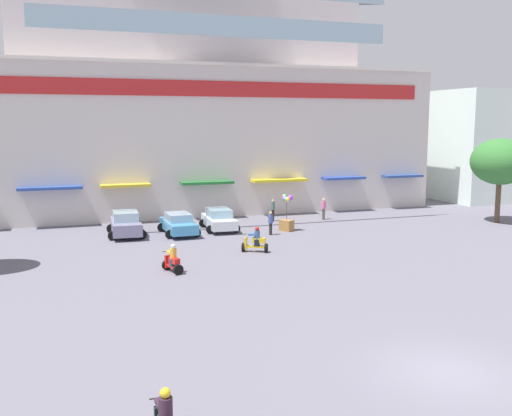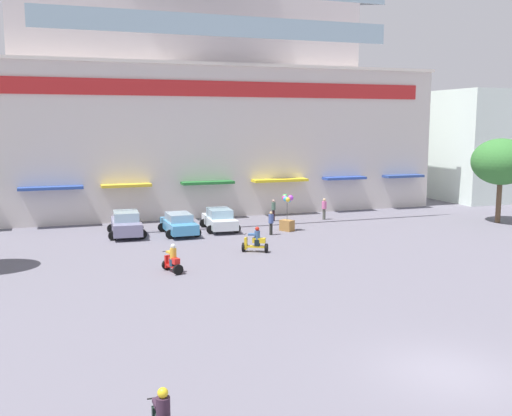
{
  "view_description": "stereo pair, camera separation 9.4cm",
  "coord_description": "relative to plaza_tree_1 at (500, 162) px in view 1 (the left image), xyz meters",
  "views": [
    {
      "loc": [
        -10.83,
        -13.77,
        7.41
      ],
      "look_at": [
        -1.08,
        14.55,
        3.0
      ],
      "focal_mm": 41.1,
      "sensor_mm": 36.0,
      "label": 1
    },
    {
      "loc": [
        -10.74,
        -13.8,
        7.41
      ],
      "look_at": [
        -1.08,
        14.55,
        3.0
      ],
      "focal_mm": 41.1,
      "sensor_mm": 36.0,
      "label": 2
    }
  ],
  "objects": [
    {
      "name": "pedestrian_0",
      "position": [
        -17.63,
        0.92,
        -3.61
      ],
      "size": [
        0.45,
        0.45,
        1.57
      ],
      "color": "black",
      "rests_on": "ground"
    },
    {
      "name": "flank_building_right",
      "position": [
        10.53,
        11.79,
        0.67
      ],
      "size": [
        13.92,
        8.86,
        10.35
      ],
      "color": "white",
      "rests_on": "ground"
    },
    {
      "name": "ground_plane",
      "position": [
        -20.11,
        -8.02,
        -4.51
      ],
      "size": [
        128.0,
        128.0,
        0.0
      ],
      "primitive_type": "plane",
      "color": "slate"
    },
    {
      "name": "parked_car_0",
      "position": [
        -26.73,
        3.66,
        -3.7
      ],
      "size": [
        2.57,
        4.37,
        1.62
      ],
      "color": "gray",
      "rests_on": "ground"
    },
    {
      "name": "pedestrian_2",
      "position": [
        -11.64,
        5.4,
        -3.57
      ],
      "size": [
        0.51,
        0.51,
        1.64
      ],
      "color": "#4F5148",
      "rests_on": "ground"
    },
    {
      "name": "parked_car_1",
      "position": [
        -23.37,
        3.03,
        -3.78
      ],
      "size": [
        2.39,
        4.25,
        1.43
      ],
      "color": "#4492C5",
      "rests_on": "ground"
    },
    {
      "name": "parked_car_2",
      "position": [
        -20.39,
        3.73,
        -3.76
      ],
      "size": [
        2.48,
        4.3,
        1.49
      ],
      "color": "silver",
      "rests_on": "ground"
    },
    {
      "name": "balloon_vendor_cart",
      "position": [
        -16.08,
        1.93,
        -3.37
      ],
      "size": [
        0.96,
        1.08,
        2.54
      ],
      "color": "#9F7039",
      "rests_on": "ground"
    },
    {
      "name": "pedestrian_1",
      "position": [
        -15.56,
        5.98,
        -3.56
      ],
      "size": [
        0.34,
        0.34,
        1.64
      ],
      "color": "black",
      "rests_on": "ground"
    },
    {
      "name": "scooter_rider_4",
      "position": [
        -20.27,
        -3.65,
        -3.89
      ],
      "size": [
        1.54,
        1.17,
        1.48
      ],
      "color": "black",
      "rests_on": "ground"
    },
    {
      "name": "scooter_rider_0",
      "position": [
        -25.65,
        -6.68,
        -3.91
      ],
      "size": [
        0.88,
        1.46,
        1.47
      ],
      "color": "black",
      "rests_on": "ground"
    },
    {
      "name": "plaza_tree_1",
      "position": [
        0.0,
        0.0,
        0.0
      ],
      "size": [
        4.12,
        4.47,
        6.23
      ],
      "color": "brown",
      "rests_on": "ground"
    },
    {
      "name": "colonial_building",
      "position": [
        -20.11,
        15.83,
        4.89
      ],
      "size": [
        40.29,
        18.82,
        21.14
      ],
      "color": "silver",
      "rests_on": "ground"
    }
  ]
}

